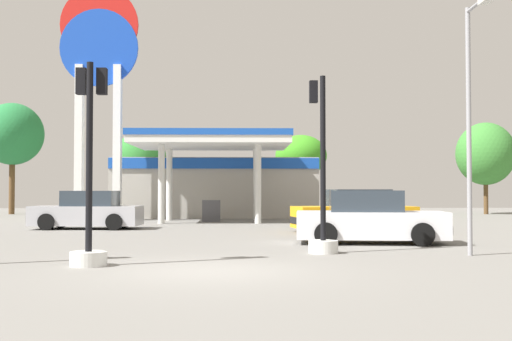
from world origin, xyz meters
The scene contains 13 objects.
ground_plane centered at (0.00, 0.00, 0.00)m, with size 90.00×90.00×0.00m, color slate.
gas_station centered at (-0.86, 25.07, 2.03)m, with size 11.87×12.03×4.48m.
station_pole_sign centered at (-6.94, 21.20, 8.02)m, with size 4.16×0.56×12.55m.
car_1 centered at (4.54, 6.40, 0.72)m, with size 4.63×2.40×1.60m.
car_2 centered at (5.01, 11.61, 0.74)m, with size 4.83×2.67×1.64m.
car_3 centered at (-5.73, 13.84, 0.72)m, with size 4.51×2.19×1.58m.
traffic_signal_0 centered at (2.72, 3.44, 1.23)m, with size 0.76×0.76×4.54m.
traffic_signal_2 centered at (-2.58, 0.85, 1.45)m, with size 0.78×0.78×4.34m.
tree_0 centered at (-14.76, 30.42, 5.38)m, with size 4.13×4.13×7.50m.
tree_1 centered at (-6.18, 30.46, 3.87)m, with size 3.49×3.49×5.50m.
tree_2 centered at (4.94, 32.43, 4.05)m, with size 3.67×3.67×5.55m.
tree_3 centered at (17.16, 29.73, 4.06)m, with size 3.91×3.91×6.18m.
corner_streetlamp centered at (6.29, 2.56, 3.76)m, with size 0.24×1.48×6.15m.
Camera 1 is at (0.64, -12.81, 1.60)m, focal length 44.74 mm.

